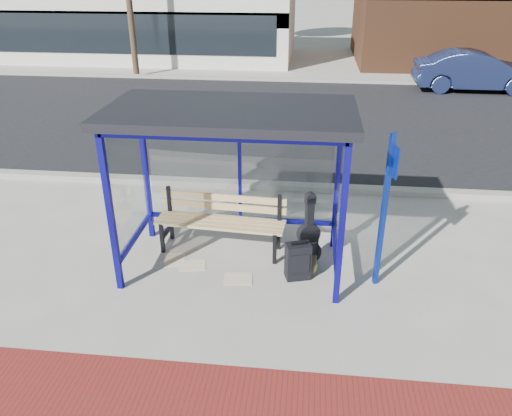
# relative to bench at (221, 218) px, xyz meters

# --- Properties ---
(ground) EXTENTS (120.00, 120.00, 0.00)m
(ground) POSITION_rel_bench_xyz_m (0.26, -0.47, -0.54)
(ground) COLOR #B2ADA0
(ground) RESTS_ON ground
(brick_paver_strip) EXTENTS (60.00, 1.00, 0.01)m
(brick_paver_strip) POSITION_rel_bench_xyz_m (0.26, -3.07, -0.53)
(brick_paver_strip) COLOR maroon
(brick_paver_strip) RESTS_ON ground
(curb_near) EXTENTS (60.00, 0.25, 0.12)m
(curb_near) POSITION_rel_bench_xyz_m (0.26, 2.43, -0.48)
(curb_near) COLOR gray
(curb_near) RESTS_ON ground
(street_asphalt) EXTENTS (60.00, 10.00, 0.00)m
(street_asphalt) POSITION_rel_bench_xyz_m (0.26, 7.53, -0.53)
(street_asphalt) COLOR black
(street_asphalt) RESTS_ON ground
(curb_far) EXTENTS (60.00, 0.25, 0.12)m
(curb_far) POSITION_rel_bench_xyz_m (0.26, 12.63, -0.48)
(curb_far) COLOR gray
(curb_far) RESTS_ON ground
(far_sidewalk) EXTENTS (60.00, 4.00, 0.01)m
(far_sidewalk) POSITION_rel_bench_xyz_m (0.26, 14.53, -0.53)
(far_sidewalk) COLOR #B2ADA0
(far_sidewalk) RESTS_ON ground
(bus_shelter) EXTENTS (3.30, 1.80, 2.42)m
(bus_shelter) POSITION_rel_bench_xyz_m (0.26, -0.40, 1.54)
(bus_shelter) COLOR #0E0B7F
(bus_shelter) RESTS_ON ground
(storefront_white) EXTENTS (18.00, 6.04, 4.00)m
(storefront_white) POSITION_rel_bench_xyz_m (-8.74, 17.52, 1.46)
(storefront_white) COLOR silver
(storefront_white) RESTS_ON ground
(bench) EXTENTS (2.03, 0.63, 0.95)m
(bench) POSITION_rel_bench_xyz_m (0.00, 0.00, 0.00)
(bench) COLOR black
(bench) RESTS_ON ground
(guitar_bag) EXTENTS (0.42, 0.28, 1.12)m
(guitar_bag) POSITION_rel_bench_xyz_m (1.36, -0.32, -0.13)
(guitar_bag) COLOR black
(guitar_bag) RESTS_ON ground
(suitcase) EXTENTS (0.40, 0.31, 0.61)m
(suitcase) POSITION_rel_bench_xyz_m (1.23, -0.71, -0.25)
(suitcase) COLOR black
(suitcase) RESTS_ON ground
(backpack) EXTENTS (0.32, 0.31, 0.32)m
(backpack) POSITION_rel_bench_xyz_m (1.39, -0.62, -0.38)
(backpack) COLOR #2F2E1A
(backpack) RESTS_ON ground
(sign_post) EXTENTS (0.13, 0.27, 2.23)m
(sign_post) POSITION_rel_bench_xyz_m (2.34, -0.71, 0.72)
(sign_post) COLOR navy
(sign_post) RESTS_ON ground
(newspaper_a) EXTENTS (0.40, 0.46, 0.01)m
(newspaper_a) POSITION_rel_bench_xyz_m (-0.67, -0.44, -0.53)
(newspaper_a) COLOR white
(newspaper_a) RESTS_ON ground
(newspaper_b) EXTENTS (0.43, 0.36, 0.01)m
(newspaper_b) POSITION_rel_bench_xyz_m (0.38, -0.84, -0.53)
(newspaper_b) COLOR white
(newspaper_b) RESTS_ON ground
(newspaper_c) EXTENTS (0.44, 0.38, 0.01)m
(newspaper_c) POSITION_rel_bench_xyz_m (-0.36, -0.56, -0.53)
(newspaper_c) COLOR white
(newspaper_c) RESTS_ON ground
(parked_car) EXTENTS (4.19, 1.50, 1.38)m
(parked_car) POSITION_rel_bench_xyz_m (7.00, 11.76, 0.15)
(parked_car) COLOR #1B244B
(parked_car) RESTS_ON ground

